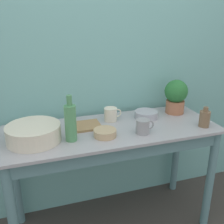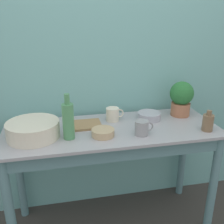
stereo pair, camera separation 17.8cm
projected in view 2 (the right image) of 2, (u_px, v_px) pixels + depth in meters
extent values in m
cube|color=#70ADA8|center=(103.00, 66.00, 2.01)|extent=(6.00, 0.05, 2.40)
cylinder|color=slate|center=(10.00, 216.00, 1.62)|extent=(0.06, 0.06, 0.81)
cylinder|color=slate|center=(213.00, 187.00, 1.89)|extent=(0.06, 0.06, 0.81)
cylinder|color=slate|center=(19.00, 173.00, 2.06)|extent=(0.06, 0.06, 0.81)
cylinder|color=slate|center=(183.00, 154.00, 2.33)|extent=(0.06, 0.06, 0.81)
cube|color=slate|center=(120.00, 154.00, 1.63)|extent=(1.39, 0.02, 0.10)
cube|color=#9E9EA3|center=(112.00, 129.00, 1.83)|extent=(1.49, 0.58, 0.02)
cylinder|color=#A36647|center=(180.00, 109.00, 2.05)|extent=(0.15, 0.15, 0.10)
sphere|color=#286B33|center=(182.00, 93.00, 2.00)|extent=(0.18, 0.18, 0.18)
cylinder|color=beige|center=(33.00, 130.00, 1.67)|extent=(0.34, 0.34, 0.11)
cylinder|color=#4C8C59|center=(68.00, 122.00, 1.64)|extent=(0.07, 0.07, 0.23)
cylinder|color=#4C8C59|center=(67.00, 99.00, 1.59)|extent=(0.03, 0.03, 0.07)
cylinder|color=brown|center=(208.00, 123.00, 1.77)|extent=(0.07, 0.07, 0.11)
cylinder|color=brown|center=(209.00, 113.00, 1.75)|extent=(0.03, 0.03, 0.03)
cylinder|color=beige|center=(113.00, 114.00, 1.94)|extent=(0.10, 0.10, 0.10)
torus|color=beige|center=(119.00, 113.00, 1.95)|extent=(0.07, 0.01, 0.07)
cylinder|color=gray|center=(142.00, 128.00, 1.71)|extent=(0.09, 0.09, 0.10)
torus|color=gray|center=(149.00, 127.00, 1.72)|extent=(0.06, 0.01, 0.06)
cylinder|color=#A8A8B2|center=(149.00, 116.00, 1.97)|extent=(0.17, 0.17, 0.05)
cylinder|color=tan|center=(103.00, 133.00, 1.70)|extent=(0.15, 0.15, 0.05)
cube|color=#99754C|center=(86.00, 125.00, 1.86)|extent=(0.22, 0.18, 0.02)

